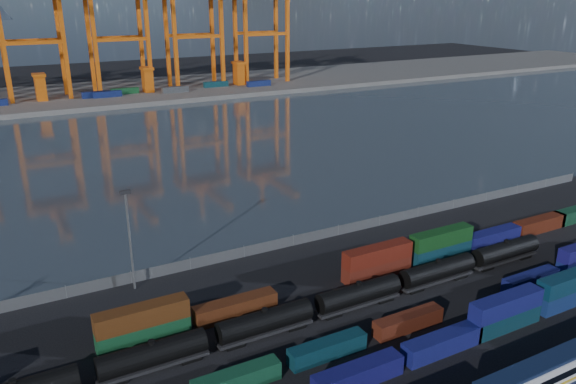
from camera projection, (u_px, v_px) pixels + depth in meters
name	position (u px, v px, depth m)	size (l,w,h in m)	color
ground	(386.00, 317.00, 81.45)	(700.00, 700.00, 0.00)	black
harbor_water	(169.00, 150.00, 168.38)	(700.00, 700.00, 0.00)	#323F49
far_quay	(99.00, 94.00, 254.98)	(700.00, 70.00, 2.00)	#514F4C
passenger_train	(550.00, 375.00, 65.44)	(75.07, 2.85, 4.89)	silver
container_row_south	(476.00, 327.00, 75.68)	(127.31, 2.44, 5.20)	#45484A
container_row_mid	(432.00, 311.00, 80.09)	(127.09, 2.22, 4.73)	navy
container_row_north	(335.00, 277.00, 88.91)	(141.88, 2.54, 5.42)	navy
tanker_string	(314.00, 308.00, 79.84)	(91.56, 3.02, 4.32)	black
waterfront_fence	(293.00, 241.00, 104.30)	(160.12, 0.12, 2.20)	#595B5E
yard_light_mast	(129.00, 235.00, 86.37)	(1.60, 0.40, 16.60)	slate
gantry_cranes	(73.00, 1.00, 232.55)	(200.82, 49.58, 67.13)	orange
quay_containers	(79.00, 96.00, 237.23)	(172.58, 10.99, 2.60)	navy
straddle_carriers	(96.00, 83.00, 243.30)	(140.00, 7.00, 11.10)	orange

